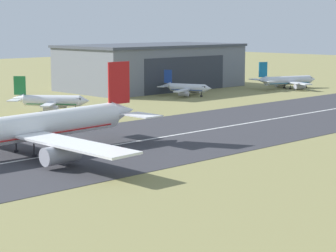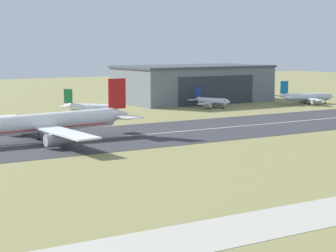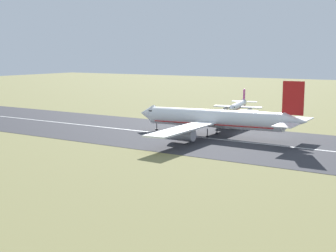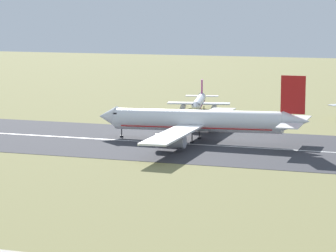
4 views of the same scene
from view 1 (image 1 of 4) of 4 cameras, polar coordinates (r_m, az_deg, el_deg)
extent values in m
cube|color=#333338|center=(128.51, -2.68, -1.35)|extent=(460.60, 43.13, 0.06)
cube|color=silver|center=(128.50, -2.68, -1.33)|extent=(414.54, 0.70, 0.01)
cube|color=slate|center=(235.85, -1.39, 5.11)|extent=(63.67, 33.73, 14.83)
cube|color=#424751|center=(235.47, -1.40, 7.02)|extent=(64.67, 34.73, 0.90)
cube|color=#2D333D|center=(223.87, 1.56, 4.53)|extent=(38.20, 0.12, 11.86)
cylinder|color=white|center=(117.61, -12.30, -0.14)|extent=(38.96, 4.91, 5.65)
cone|color=white|center=(130.55, -3.98, 1.30)|extent=(5.94, 4.39, 4.50)
cube|color=red|center=(117.82, -12.28, -0.78)|extent=(34.98, 4.67, 0.90)
cube|color=white|center=(104.71, -8.16, -1.59)|extent=(5.93, 25.93, 0.52)
cylinder|color=#A8A8B2|center=(106.03, -9.31, -2.46)|extent=(6.40, 3.03, 3.15)
cube|color=red|center=(129.37, -4.30, 3.77)|extent=(5.30, 0.29, 8.28)
cube|color=white|center=(134.99, -5.83, 1.47)|extent=(4.65, 7.46, 0.24)
cube|color=white|center=(125.66, -2.32, 0.96)|extent=(4.65, 7.46, 0.24)
cylinder|color=black|center=(120.52, -13.09, -1.70)|extent=(0.24, 0.24, 2.35)
cylinder|color=black|center=(120.70, -13.08, -2.14)|extent=(0.84, 0.84, 0.44)
cylinder|color=black|center=(115.63, -11.59, -2.09)|extent=(0.24, 0.24, 2.35)
cylinder|color=black|center=(115.82, -11.57, -2.55)|extent=(0.84, 0.84, 0.44)
cylinder|color=silver|center=(171.42, -10.05, 2.19)|extent=(11.66, 12.81, 2.85)
cone|color=silver|center=(169.45, -7.26, 2.18)|extent=(3.83, 3.80, 2.85)
cone|color=silver|center=(173.86, -12.91, 2.37)|extent=(4.17, 4.26, 2.56)
cube|color=black|center=(169.69, -7.72, 2.38)|extent=(2.55, 2.42, 0.44)
cube|color=#1E7238|center=(171.51, -10.04, 1.93)|extent=(10.60, 11.62, 0.20)
cube|color=silver|center=(166.64, -10.38, 1.82)|extent=(6.96, 6.50, 0.40)
cylinder|color=#A8A8B2|center=(167.20, -10.16, 1.46)|extent=(3.76, 3.95, 1.76)
cube|color=silver|center=(176.18, -9.54, 2.22)|extent=(6.96, 6.50, 0.40)
cylinder|color=#A8A8B2|center=(175.65, -9.42, 1.83)|extent=(3.76, 3.95, 1.76)
cube|color=#1E7238|center=(173.38, -12.79, 3.46)|extent=(2.24, 2.52, 4.84)
cube|color=silver|center=(170.43, -13.24, 2.20)|extent=(5.06, 4.90, 0.24)
cube|color=silver|center=(177.25, -12.52, 2.47)|extent=(5.06, 4.90, 0.24)
cylinder|color=black|center=(170.27, -8.06, 1.40)|extent=(0.24, 0.24, 1.88)
cylinder|color=black|center=(170.36, -8.05, 1.15)|extent=(0.84, 0.84, 0.44)
cylinder|color=black|center=(170.12, -10.24, 1.34)|extent=(0.24, 0.24, 1.88)
cylinder|color=black|center=(170.22, -10.23, 1.09)|extent=(0.84, 0.84, 0.44)
cylinder|color=black|center=(173.40, -9.95, 1.48)|extent=(0.24, 0.24, 1.88)
cylinder|color=black|center=(173.49, -9.94, 1.25)|extent=(0.84, 0.84, 0.44)
cylinder|color=silver|center=(209.67, 1.73, 3.36)|extent=(6.63, 11.87, 2.50)
cone|color=silver|center=(207.09, 3.52, 3.28)|extent=(3.15, 3.01, 2.50)
cone|color=silver|center=(212.56, -0.11, 3.56)|extent=(3.19, 3.61, 2.25)
cube|color=black|center=(207.48, 3.21, 3.43)|extent=(2.38, 1.80, 0.44)
cube|color=navy|center=(209.74, 1.73, 3.17)|extent=(6.08, 10.73, 0.20)
cube|color=silver|center=(204.55, 1.19, 3.10)|extent=(8.72, 5.03, 0.40)
cylinder|color=#A8A8B2|center=(205.12, 1.37, 2.83)|extent=(2.63, 3.59, 1.55)
cube|color=silver|center=(214.72, 2.36, 3.37)|extent=(8.72, 5.03, 0.40)
cylinder|color=#A8A8B2|center=(214.04, 2.39, 3.08)|extent=(2.63, 3.59, 1.55)
cube|color=navy|center=(212.13, 0.00, 4.34)|extent=(1.25, 2.63, 4.25)
cube|color=silver|center=(209.69, -0.46, 3.47)|extent=(4.43, 3.61, 0.24)
cube|color=silver|center=(215.42, 0.25, 3.61)|extent=(4.43, 3.61, 0.24)
cylinder|color=black|center=(208.12, 2.92, 2.76)|extent=(0.24, 0.24, 1.50)
cylinder|color=black|center=(208.18, 2.92, 2.61)|extent=(0.84, 0.84, 0.44)
cylinder|color=black|center=(208.60, 1.50, 2.78)|extent=(0.24, 0.24, 1.50)
cylinder|color=black|center=(208.65, 1.50, 2.64)|extent=(0.84, 0.84, 0.44)
cylinder|color=black|center=(211.35, 1.82, 2.86)|extent=(0.24, 0.24, 1.50)
cylinder|color=black|center=(211.40, 1.82, 2.72)|extent=(0.84, 0.84, 0.44)
cylinder|color=silver|center=(238.64, 10.39, 3.93)|extent=(18.68, 8.97, 3.11)
cone|color=silver|center=(245.05, 12.43, 3.99)|extent=(3.65, 3.84, 3.11)
cone|color=silver|center=(232.24, 8.14, 3.99)|extent=(4.43, 3.85, 2.79)
cube|color=black|center=(244.07, 12.15, 4.13)|extent=(1.89, 2.85, 0.44)
cube|color=#146B9E|center=(238.71, 10.38, 3.72)|extent=(16.87, 8.22, 0.20)
cube|color=silver|center=(233.59, 11.41, 3.66)|extent=(6.13, 10.56, 0.40)
cylinder|color=#A8A8B2|center=(234.71, 11.40, 3.39)|extent=(4.44, 3.13, 1.93)
cube|color=silver|center=(244.27, 9.55, 3.93)|extent=(6.13, 10.56, 0.40)
cylinder|color=#A8A8B2|center=(244.06, 9.77, 3.64)|extent=(4.44, 3.13, 1.93)
cube|color=#146B9E|center=(232.27, 8.28, 4.89)|extent=(3.29, 1.36, 5.28)
cube|color=silver|center=(229.08, 8.72, 3.89)|extent=(4.33, 5.45, 0.24)
cube|color=silver|center=(235.60, 7.65, 4.05)|extent=(4.33, 5.45, 0.24)
cylinder|color=black|center=(243.67, 11.93, 3.45)|extent=(0.24, 0.24, 1.37)
cylinder|color=black|center=(243.71, 11.93, 3.34)|extent=(0.84, 0.84, 0.44)
cylinder|color=black|center=(237.26, 10.61, 3.35)|extent=(0.24, 0.24, 1.37)
cylinder|color=black|center=(237.30, 10.61, 3.24)|extent=(0.84, 0.84, 0.44)
cylinder|color=black|center=(240.27, 10.09, 3.43)|extent=(0.24, 0.24, 1.37)
cylinder|color=black|center=(240.31, 10.09, 3.32)|extent=(0.84, 0.84, 0.44)
camera|label=2|loc=(59.02, 138.33, -4.48)|focal=70.00mm
camera|label=3|loc=(117.26, 52.77, 5.11)|focal=50.00mm
camera|label=4|loc=(131.59, 79.02, 5.17)|focal=85.00mm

